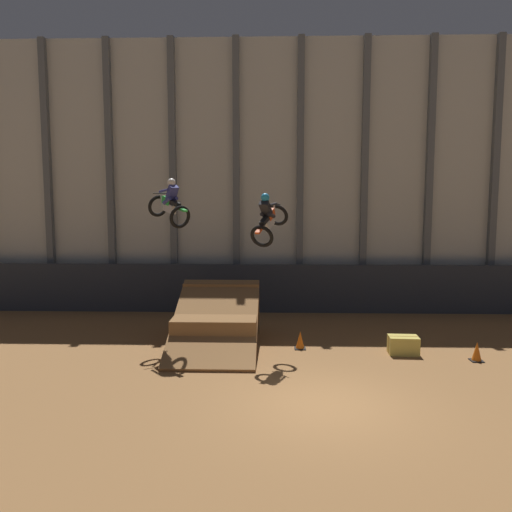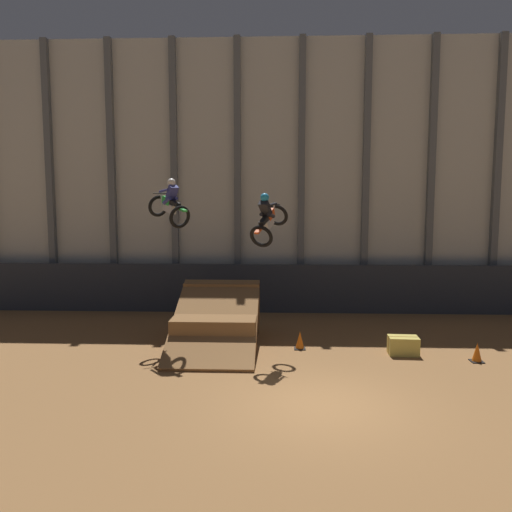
# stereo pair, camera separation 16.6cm
# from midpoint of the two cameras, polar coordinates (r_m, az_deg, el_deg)

# --- Properties ---
(ground_plane) EXTENTS (60.00, 60.00, 0.00)m
(ground_plane) POSITION_cam_midpoint_polar(r_m,az_deg,el_deg) (12.24, 7.38, -16.50)
(ground_plane) COLOR olive
(arena_back_wall) EXTENTS (32.00, 0.40, 11.67)m
(arena_back_wall) POSITION_cam_midpoint_polar(r_m,az_deg,el_deg) (22.04, 4.83, 9.13)
(arena_back_wall) COLOR beige
(arena_back_wall) RESTS_ON ground_plane
(lower_barrier) EXTENTS (31.36, 0.20, 2.06)m
(lower_barrier) POSITION_cam_midpoint_polar(r_m,az_deg,el_deg) (21.33, 4.85, -3.73)
(lower_barrier) COLOR #2D333D
(lower_barrier) RESTS_ON ground_plane
(dirt_ramp) EXTENTS (2.71, 4.55, 1.99)m
(dirt_ramp) POSITION_cam_midpoint_polar(r_m,az_deg,el_deg) (16.99, -4.64, -7.57)
(dirt_ramp) COLOR brown
(dirt_ramp) RESTS_ON ground_plane
(rider_bike_left_air) EXTENTS (1.64, 1.71, 1.61)m
(rider_bike_left_air) POSITION_cam_midpoint_polar(r_m,az_deg,el_deg) (16.31, -10.12, 5.81)
(rider_bike_left_air) COLOR black
(rider_bike_right_air) EXTENTS (1.30, 1.88, 1.68)m
(rider_bike_right_air) POSITION_cam_midpoint_polar(r_m,az_deg,el_deg) (15.33, 1.13, 4.25)
(rider_bike_right_air) COLOR black
(traffic_cone_near_ramp) EXTENTS (0.36, 0.36, 0.58)m
(traffic_cone_near_ramp) POSITION_cam_midpoint_polar(r_m,az_deg,el_deg) (16.39, 23.65, -10.01)
(traffic_cone_near_ramp) COLOR black
(traffic_cone_near_ramp) RESTS_ON ground_plane
(traffic_cone_arena_edge) EXTENTS (0.36, 0.36, 0.58)m
(traffic_cone_arena_edge) POSITION_cam_midpoint_polar(r_m,az_deg,el_deg) (16.31, 4.77, -9.58)
(traffic_cone_arena_edge) COLOR black
(traffic_cone_arena_edge) RESTS_ON ground_plane
(hay_bale_trackside) EXTENTS (0.93, 0.64, 0.57)m
(hay_bale_trackside) POSITION_cam_midpoint_polar(r_m,az_deg,el_deg) (16.36, 16.20, -9.76)
(hay_bale_trackside) COLOR #CCB751
(hay_bale_trackside) RESTS_ON ground_plane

